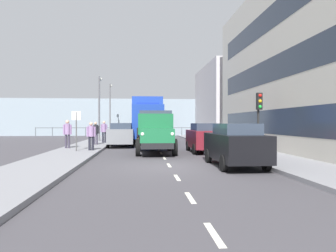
{
  "coord_description": "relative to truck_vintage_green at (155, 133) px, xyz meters",
  "views": [
    {
      "loc": [
        1.14,
        12.38,
        1.75
      ],
      "look_at": [
        -0.77,
        -9.72,
        1.52
      ],
      "focal_mm": 33.31,
      "sensor_mm": 36.0,
      "label": 1
    }
  ],
  "objects": [
    {
      "name": "ground_plane",
      "position": [
        -0.34,
        -3.67,
        -1.18
      ],
      "size": [
        80.0,
        80.0,
        0.0
      ],
      "primitive_type": "plane",
      "color": "#423F44"
    },
    {
      "name": "sidewalk_left",
      "position": [
        -5.25,
        -3.67,
        -1.1
      ],
      "size": [
        2.76,
        37.02,
        0.15
      ],
      "primitive_type": "cube",
      "color": "gray",
      "rests_on": "ground_plane"
    },
    {
      "name": "sidewalk_right",
      "position": [
        4.56,
        -3.67,
        -1.1
      ],
      "size": [
        2.76,
        37.02,
        0.15
      ],
      "primitive_type": "cube",
      "color": "gray",
      "rests_on": "ground_plane"
    },
    {
      "name": "road_centreline_markings",
      "position": [
        -0.34,
        -3.7,
        -1.17
      ],
      "size": [
        0.12,
        34.03,
        0.01
      ],
      "color": "silver",
      "rests_on": "ground_plane"
    },
    {
      "name": "building_terrace",
      "position": [
        -9.89,
        1.33,
        4.07
      ],
      "size": [
        6.56,
        23.34,
        10.51
      ],
      "color": "beige",
      "rests_on": "ground_plane"
    },
    {
      "name": "building_far_block",
      "position": [
        -9.9,
        -18.73,
        3.02
      ],
      "size": [
        6.55,
        12.0,
        8.4
      ],
      "color": "#B7B2B7",
      "rests_on": "ground_plane"
    },
    {
      "name": "sea_horizon",
      "position": [
        -0.34,
        -25.18,
        1.32
      ],
      "size": [
        80.0,
        0.8,
        5.0
      ],
      "primitive_type": "cube",
      "color": "#84939E",
      "rests_on": "ground_plane"
    },
    {
      "name": "seawall_railing",
      "position": [
        -0.34,
        -21.58,
        -0.26
      ],
      "size": [
        28.08,
        0.08,
        1.2
      ],
      "color": "#4C5156",
      "rests_on": "ground_plane"
    },
    {
      "name": "truck_vintage_green",
      "position": [
        0.0,
        0.0,
        0.0
      ],
      "size": [
        2.17,
        5.64,
        2.43
      ],
      "color": "black",
      "rests_on": "ground_plane"
    },
    {
      "name": "lorry_cargo_blue",
      "position": [
        0.29,
        -9.26,
        0.9
      ],
      "size": [
        2.58,
        8.2,
        3.87
      ],
      "color": "#193899",
      "rests_on": "ground_plane"
    },
    {
      "name": "car_black_kerbside_near",
      "position": [
        -2.92,
        5.52,
        -0.28
      ],
      "size": [
        1.75,
        4.1,
        1.72
      ],
      "color": "black",
      "rests_on": "ground_plane"
    },
    {
      "name": "car_maroon_kerbside_1",
      "position": [
        -2.92,
        -0.44,
        -0.29
      ],
      "size": [
        1.76,
        3.89,
        1.72
      ],
      "color": "maroon",
      "rests_on": "ground_plane"
    },
    {
      "name": "car_grey_oppositeside_0",
      "position": [
        2.23,
        -5.4,
        -0.28
      ],
      "size": [
        1.87,
        4.28,
        1.72
      ],
      "color": "slate",
      "rests_on": "ground_plane"
    },
    {
      "name": "car_navy_oppositeside_1",
      "position": [
        2.23,
        -11.84,
        -0.28
      ],
      "size": [
        1.96,
        4.08,
        1.72
      ],
      "color": "navy",
      "rests_on": "ground_plane"
    },
    {
      "name": "car_silver_oppositeside_2",
      "position": [
        2.23,
        -18.28,
        -0.28
      ],
      "size": [
        1.8,
        4.25,
        1.72
      ],
      "color": "#B7BABF",
      "rests_on": "ground_plane"
    },
    {
      "name": "pedestrian_in_dark_coat",
      "position": [
        3.7,
        -0.74,
        -0.06
      ],
      "size": [
        0.53,
        0.34,
        1.65
      ],
      "color": "black",
      "rests_on": "sidewalk_right"
    },
    {
      "name": "pedestrian_strolling",
      "position": [
        5.43,
        -2.44,
        0.02
      ],
      "size": [
        0.53,
        0.34,
        1.77
      ],
      "color": "#383342",
      "rests_on": "sidewalk_right"
    },
    {
      "name": "pedestrian_by_lamp",
      "position": [
        4.13,
        -5.55,
        -0.05
      ],
      "size": [
        0.53,
        0.34,
        1.67
      ],
      "color": "#383342",
      "rests_on": "sidewalk_right"
    },
    {
      "name": "pedestrian_with_bag",
      "position": [
        3.77,
        -7.66,
        0.0
      ],
      "size": [
        0.53,
        0.34,
        1.75
      ],
      "color": "black",
      "rests_on": "sidewalk_right"
    },
    {
      "name": "traffic_light_near",
      "position": [
        -5.5,
        1.42,
        1.29
      ],
      "size": [
        0.28,
        0.41,
        3.2
      ],
      "color": "black",
      "rests_on": "sidewalk_left"
    },
    {
      "name": "lamp_post_promenade",
      "position": [
        4.54,
        -10.78,
        2.45
      ],
      "size": [
        0.32,
        1.14,
        5.75
      ],
      "color": "#59595B",
      "rests_on": "sidewalk_right"
    },
    {
      "name": "lamp_post_far",
      "position": [
        4.51,
        -20.2,
        2.72
      ],
      "size": [
        0.32,
        1.14,
        6.28
      ],
      "color": "#59595B",
      "rests_on": "sidewalk_right"
    },
    {
      "name": "street_sign",
      "position": [
        4.46,
        -0.34,
        0.5
      ],
      "size": [
        0.5,
        0.07,
        2.25
      ],
      "color": "#4C4C4C",
      "rests_on": "sidewalk_right"
    }
  ]
}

